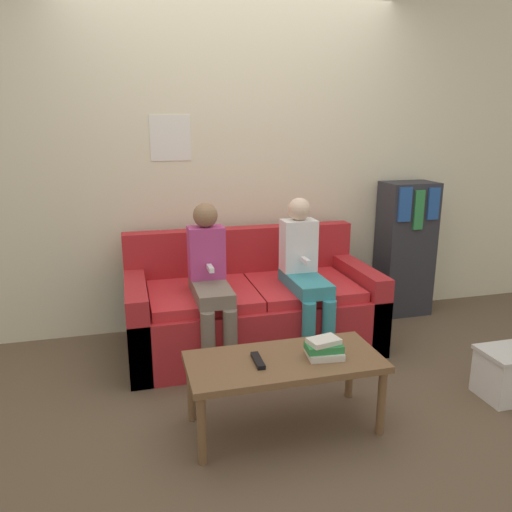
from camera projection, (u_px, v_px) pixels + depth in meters
ground_plane at (272, 380)px, 3.20m from camera, size 10.00×10.00×0.00m
wall_back at (234, 162)px, 3.86m from camera, size 8.00×0.06×2.60m
couch at (251, 309)px, 3.63m from camera, size 1.76×0.85×0.82m
coffee_table at (284, 367)px, 2.62m from camera, size 1.02×0.46×0.40m
person_left at (210, 278)px, 3.28m from camera, size 0.24×0.58×1.08m
person_right at (305, 270)px, 3.44m from camera, size 0.24×0.58×1.09m
tv_remote at (258, 361)px, 2.56m from camera, size 0.04×0.17×0.02m
book_stack at (324, 349)px, 2.62m from camera, size 0.20×0.18×0.10m
bookshelf at (405, 248)px, 4.21m from camera, size 0.43×0.31×1.13m
storage_box at (512, 373)px, 2.97m from camera, size 0.39×0.28×0.30m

